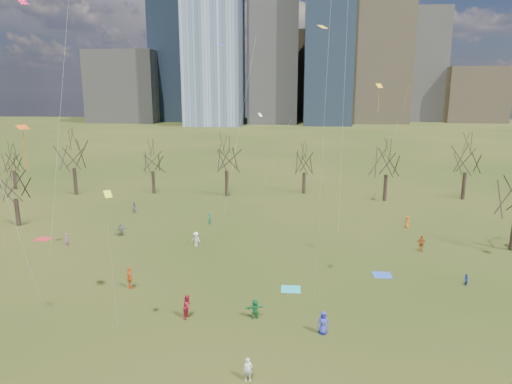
# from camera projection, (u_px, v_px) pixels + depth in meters

# --- Properties ---
(ground) EXTENTS (500.00, 500.00, 0.00)m
(ground) POSITION_uv_depth(u_px,v_px,m) (241.00, 327.00, 31.80)
(ground) COLOR black
(ground) RESTS_ON ground
(downtown_skyline) EXTENTS (212.50, 78.00, 118.00)m
(downtown_skyline) POSITION_uv_depth(u_px,v_px,m) (285.00, 44.00, 228.38)
(downtown_skyline) COLOR slate
(downtown_skyline) RESTS_ON ground
(bare_tree_row) EXTENTS (113.04, 29.80, 9.50)m
(bare_tree_row) POSITION_uv_depth(u_px,v_px,m) (270.00, 161.00, 66.68)
(bare_tree_row) COLOR black
(bare_tree_row) RESTS_ON ground
(blanket_teal) EXTENTS (1.60, 1.50, 0.03)m
(blanket_teal) POSITION_uv_depth(u_px,v_px,m) (291.00, 289.00, 37.82)
(blanket_teal) COLOR #1CA8A7
(blanket_teal) RESTS_ON ground
(blanket_navy) EXTENTS (1.60, 1.50, 0.03)m
(blanket_navy) POSITION_uv_depth(u_px,v_px,m) (382.00, 275.00, 40.74)
(blanket_navy) COLOR #2649B2
(blanket_navy) RESTS_ON ground
(blanket_crimson) EXTENTS (1.60, 1.50, 0.03)m
(blanket_crimson) POSITION_uv_depth(u_px,v_px,m) (43.00, 239.00, 50.62)
(blanket_crimson) COLOR #AE2226
(blanket_crimson) RESTS_ON ground
(person_0) EXTENTS (0.81, 0.54, 1.62)m
(person_0) POSITION_uv_depth(u_px,v_px,m) (323.00, 323.00, 30.74)
(person_0) COLOR #2930B3
(person_0) RESTS_ON ground
(person_1) EXTENTS (0.58, 0.45, 1.39)m
(person_1) POSITION_uv_depth(u_px,v_px,m) (248.00, 370.00, 25.78)
(person_1) COLOR silver
(person_1) RESTS_ON ground
(person_2) EXTENTS (0.83, 0.98, 1.78)m
(person_2) POSITION_uv_depth(u_px,v_px,m) (188.00, 306.00, 32.91)
(person_2) COLOR maroon
(person_2) RESTS_ON ground
(person_4) EXTENTS (0.98, 1.15, 1.85)m
(person_4) POSITION_uv_depth(u_px,v_px,m) (130.00, 278.00, 37.82)
(person_4) COLOR #E25619
(person_4) RESTS_ON ground
(person_5) EXTENTS (1.46, 0.85, 1.50)m
(person_5) POSITION_uv_depth(u_px,v_px,m) (255.00, 309.00, 32.86)
(person_5) COLOR #1A783C
(person_5) RESTS_ON ground
(person_7) EXTENTS (0.38, 0.54, 1.42)m
(person_7) POSITION_uv_depth(u_px,v_px,m) (67.00, 240.00, 48.14)
(person_7) COLOR #A2519A
(person_7) RESTS_ON ground
(person_8) EXTENTS (0.45, 0.55, 1.03)m
(person_8) POSITION_uv_depth(u_px,v_px,m) (466.00, 280.00, 38.44)
(person_8) COLOR #2A41B9
(person_8) RESTS_ON ground
(person_9) EXTENTS (1.14, 0.87, 1.55)m
(person_9) POSITION_uv_depth(u_px,v_px,m) (196.00, 239.00, 48.18)
(person_9) COLOR white
(person_9) RESTS_ON ground
(person_10) EXTENTS (1.06, 0.60, 1.70)m
(person_10) POSITION_uv_depth(u_px,v_px,m) (421.00, 243.00, 46.65)
(person_10) COLOR #AC4518
(person_10) RESTS_ON ground
(person_11) EXTENTS (1.21, 1.29, 1.45)m
(person_11) POSITION_uv_depth(u_px,v_px,m) (122.00, 230.00, 51.64)
(person_11) COLOR slate
(person_11) RESTS_ON ground
(person_12) EXTENTS (0.64, 0.79, 1.39)m
(person_12) POSITION_uv_depth(u_px,v_px,m) (407.00, 222.00, 54.75)
(person_12) COLOR orange
(person_12) RESTS_ON ground
(person_13) EXTENTS (0.58, 0.65, 1.50)m
(person_13) POSITION_uv_depth(u_px,v_px,m) (210.00, 219.00, 55.76)
(person_13) COLOR #1B7B67
(person_13) RESTS_ON ground
(person_14) EXTENTS (0.81, 0.67, 1.51)m
(person_14) POSITION_uv_depth(u_px,v_px,m) (134.00, 208.00, 61.24)
(person_14) COLOR slate
(person_14) RESTS_ON ground
(kites_airborne) EXTENTS (70.03, 51.17, 34.23)m
(kites_airborne) POSITION_uv_depth(u_px,v_px,m) (351.00, 118.00, 37.84)
(kites_airborne) COLOR #E75213
(kites_airborne) RESTS_ON ground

